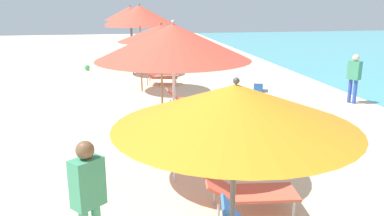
# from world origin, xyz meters

# --- Properties ---
(umbrella_second) EXTENTS (2.16, 2.16, 2.41)m
(umbrella_second) POSITION_xyz_m (-0.66, 3.77, 2.16)
(umbrella_second) COLOR #4C4C51
(umbrella_second) RESTS_ON ground
(umbrella_third) EXTENTS (2.52, 2.52, 2.76)m
(umbrella_third) POSITION_xyz_m (-0.78, 6.89, 2.41)
(umbrella_third) COLOR silver
(umbrella_third) RESTS_ON ground
(lounger_third_shoreside) EXTENTS (1.55, 0.81, 0.65)m
(lounger_third_shoreside) POSITION_xyz_m (-0.21, 7.86, 0.27)
(lounger_third_shoreside) COLOR #D8593F
(lounger_third_shoreside) RESTS_ON ground
(lounger_third_inland) EXTENTS (1.43, 0.72, 0.55)m
(lounger_third_inland) POSITION_xyz_m (0.17, 5.67, 0.32)
(lounger_third_inland) COLOR #D8593F
(lounger_third_inland) RESTS_ON ground
(umbrella_fourth) EXTENTS (2.16, 2.16, 2.55)m
(umbrella_fourth) POSITION_xyz_m (-0.59, 10.53, 2.28)
(umbrella_fourth) COLOR olive
(umbrella_fourth) RESTS_ON ground
(lounger_fourth_shoreside) EXTENTS (1.45, 0.63, 0.61)m
(lounger_fourth_shoreside) POSITION_xyz_m (0.34, 11.59, 0.31)
(lounger_fourth_shoreside) COLOR #D8593F
(lounger_fourth_shoreside) RESTS_ON ground
(umbrella_fifth) EXTENTS (2.33, 2.33, 2.98)m
(umbrella_fifth) POSITION_xyz_m (-0.91, 14.17, 2.61)
(umbrella_fifth) COLOR olive
(umbrella_fifth) RESTS_ON ground
(lounger_fifth_shoreside) EXTENTS (1.37, 0.94, 0.59)m
(lounger_fifth_shoreside) POSITION_xyz_m (-0.14, 15.25, 0.33)
(lounger_fifth_shoreside) COLOR #D8593F
(lounger_fifth_shoreside) RESTS_ON ground
(umbrella_sixth) EXTENTS (2.27, 2.27, 2.51)m
(umbrella_sixth) POSITION_xyz_m (-1.07, 17.59, 2.24)
(umbrella_sixth) COLOR #4C4C51
(umbrella_sixth) RESTS_ON ground
(lounger_sixth_shoreside) EXTENTS (1.50, 0.88, 0.63)m
(lounger_sixth_shoreside) POSITION_xyz_m (-0.36, 18.68, 0.29)
(lounger_sixth_shoreside) COLOR #D8593F
(lounger_sixth_shoreside) RESTS_ON ground
(umbrella_farthest) EXTENTS (2.49, 2.49, 2.87)m
(umbrella_farthest) POSITION_xyz_m (-1.02, 20.77, 2.49)
(umbrella_farthest) COLOR #4C4C51
(umbrella_farthest) RESTS_ON ground
(lounger_farthest_shoreside) EXTENTS (1.60, 0.98, 0.49)m
(lounger_farthest_shoreside) POSITION_xyz_m (-0.46, 21.96, 0.25)
(lounger_farthest_shoreside) COLOR yellow
(lounger_farthest_shoreside) RESTS_ON ground
(person_walking_near) EXTENTS (0.37, 0.42, 1.51)m
(person_walking_near) POSITION_xyz_m (5.37, 11.36, 0.90)
(person_walking_near) COLOR #334CB2
(person_walking_near) RESTS_ON ground
(person_walking_mid) EXTENTS (0.42, 0.40, 1.56)m
(person_walking_mid) POSITION_xyz_m (-2.05, 4.82, 0.94)
(person_walking_mid) COLOR #3F9972
(person_walking_mid) RESTS_ON ground
(cooler_box) EXTENTS (0.49, 0.62, 0.37)m
(cooler_box) POSITION_xyz_m (3.11, 13.51, 0.18)
(cooler_box) COLOR #2659B2
(cooler_box) RESTS_ON ground
(beach_ball) EXTENTS (0.25, 0.25, 0.25)m
(beach_ball) POSITION_xyz_m (-3.12, 19.07, 0.13)
(beach_ball) COLOR #3FB266
(beach_ball) RESTS_ON ground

